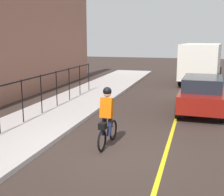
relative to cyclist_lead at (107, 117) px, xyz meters
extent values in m
plane|color=#352924|center=(-0.52, -0.19, -0.91)|extent=(80.00, 80.00, 0.00)
cube|color=yellow|center=(-0.52, -1.79, -0.91)|extent=(36.00, 0.12, 0.01)
cube|color=#B4ACA9|center=(-0.52, 3.21, -0.84)|extent=(40.00, 3.20, 0.15)
cylinder|color=black|center=(1.19, 3.61, 0.04)|extent=(0.04, 0.04, 1.60)
cylinder|color=black|center=(2.60, 3.61, 0.04)|extent=(0.04, 0.04, 1.60)
cylinder|color=black|center=(4.01, 3.61, 0.04)|extent=(0.04, 0.04, 1.60)
cylinder|color=black|center=(5.42, 3.61, 0.04)|extent=(0.04, 0.04, 1.60)
cylinder|color=black|center=(6.83, 3.61, 0.04)|extent=(0.04, 0.04, 1.60)
cylinder|color=black|center=(8.24, 3.61, 0.04)|extent=(0.04, 0.04, 1.60)
cube|color=black|center=(0.48, 3.61, 0.79)|extent=(15.51, 0.04, 0.04)
torus|color=black|center=(0.60, -0.02, -0.58)|extent=(0.66, 0.09, 0.66)
torus|color=black|center=(-0.44, 0.02, -0.58)|extent=(0.66, 0.09, 0.66)
cube|color=black|center=(0.08, 0.00, -0.33)|extent=(0.93, 0.08, 0.24)
cylinder|color=black|center=(-0.07, 0.00, -0.18)|extent=(0.03, 0.03, 0.35)
cube|color=#D15807|center=(-0.02, 0.00, 0.29)|extent=(0.35, 0.37, 0.63)
sphere|color=tan|center=(0.03, 0.00, 0.71)|extent=(0.22, 0.22, 0.22)
sphere|color=black|center=(0.03, 0.00, 0.78)|extent=(0.26, 0.26, 0.26)
cylinder|color=#191E38|center=(-0.04, 0.10, -0.23)|extent=(0.34, 0.13, 0.65)
cylinder|color=#191E38|center=(-0.04, -0.10, -0.23)|extent=(0.34, 0.13, 0.65)
cube|color=black|center=(-0.39, 0.02, -0.16)|extent=(0.25, 0.21, 0.18)
cube|color=maroon|center=(5.32, -2.76, -0.24)|extent=(4.46, 1.96, 0.70)
cube|color=#1E232D|center=(5.12, -2.75, 0.39)|extent=(2.52, 1.67, 0.56)
cylinder|color=black|center=(6.85, -1.97, -0.59)|extent=(0.65, 0.24, 0.64)
cylinder|color=black|center=(6.78, -3.66, -0.59)|extent=(0.65, 0.24, 0.64)
cylinder|color=black|center=(3.86, -1.86, -0.59)|extent=(0.65, 0.24, 0.64)
cylinder|color=black|center=(3.79, -3.55, -0.59)|extent=(0.65, 0.24, 0.64)
cube|color=white|center=(13.35, -2.67, 0.72)|extent=(4.97, 2.85, 2.30)
cube|color=silver|center=(16.75, -3.00, 0.52)|extent=(2.03, 2.37, 1.90)
cylinder|color=black|center=(16.72, -1.87, -0.43)|extent=(0.98, 0.39, 0.96)
cylinder|color=black|center=(16.51, -4.10, -0.43)|extent=(0.98, 0.39, 0.96)
cylinder|color=black|center=(12.40, -1.45, -0.43)|extent=(0.98, 0.39, 0.96)
cylinder|color=black|center=(12.19, -3.68, -0.43)|extent=(0.98, 0.39, 0.96)
cone|color=#EC500B|center=(4.94, 1.43, -0.68)|extent=(0.36, 0.36, 0.46)
camera|label=1|loc=(-8.42, -2.56, 2.37)|focal=48.84mm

